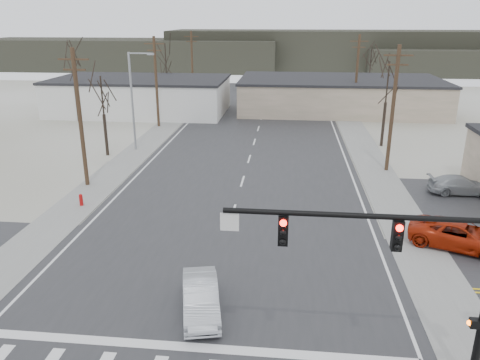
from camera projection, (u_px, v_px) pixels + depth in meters
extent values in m
plane|color=silver|center=(214.00, 277.00, 22.70)|extent=(140.00, 140.00, 0.00)
cube|color=#28292B|center=(244.00, 177.00, 36.78)|extent=(18.00, 110.00, 0.05)
cube|color=#28292B|center=(214.00, 277.00, 22.70)|extent=(90.00, 10.00, 0.04)
cube|color=gray|center=(133.00, 156.00, 42.52)|extent=(3.00, 90.00, 0.06)
cube|color=gray|center=(371.00, 163.00, 40.43)|extent=(3.00, 90.00, 0.06)
cylinder|color=black|center=(359.00, 216.00, 14.29)|extent=(8.40, 0.18, 0.18)
cube|color=black|center=(397.00, 235.00, 14.36)|extent=(0.32, 0.30, 1.00)
cube|color=black|center=(283.00, 230.00, 14.71)|extent=(0.32, 0.30, 1.00)
sphere|color=#FF0C05|center=(400.00, 228.00, 14.10)|extent=(0.22, 0.22, 0.22)
sphere|color=#FF0C05|center=(283.00, 223.00, 14.45)|extent=(0.22, 0.22, 0.22)
cube|color=silver|center=(230.00, 222.00, 14.81)|extent=(0.60, 0.04, 0.60)
cube|color=black|center=(474.00, 323.00, 15.08)|extent=(0.30, 0.25, 0.30)
sphere|color=#FF5905|center=(470.00, 323.00, 15.10)|extent=(0.18, 0.18, 0.18)
cylinder|color=#A50C0C|center=(81.00, 201.00, 31.11)|extent=(0.24, 0.24, 0.70)
sphere|color=#A50C0C|center=(81.00, 196.00, 30.97)|extent=(0.24, 0.24, 0.24)
cube|color=silver|center=(141.00, 97.00, 61.15)|extent=(22.00, 12.00, 4.20)
cube|color=black|center=(140.00, 79.00, 60.40)|extent=(22.30, 12.30, 0.30)
cube|color=#BDA590|center=(339.00, 96.00, 62.37)|extent=(26.00, 14.00, 4.00)
cube|color=black|center=(340.00, 79.00, 61.66)|extent=(26.30, 14.30, 0.30)
cylinder|color=#412A1E|center=(80.00, 120.00, 33.46)|extent=(0.30, 0.30, 10.00)
cube|color=#412A1E|center=(73.00, 59.00, 32.07)|extent=(2.20, 0.12, 0.12)
cube|color=#412A1E|center=(74.00, 70.00, 32.30)|extent=(1.60, 0.12, 0.12)
cylinder|color=#412A1E|center=(156.00, 83.00, 52.23)|extent=(0.30, 0.30, 10.00)
cube|color=#412A1E|center=(154.00, 44.00, 50.85)|extent=(2.20, 0.12, 0.12)
cube|color=#412A1E|center=(154.00, 50.00, 51.08)|extent=(1.60, 0.12, 0.12)
cylinder|color=#412A1E|center=(192.00, 65.00, 71.01)|extent=(0.30, 0.30, 10.00)
cube|color=#412A1E|center=(191.00, 36.00, 69.63)|extent=(2.20, 0.12, 0.12)
cube|color=#412A1E|center=(191.00, 41.00, 69.86)|extent=(1.60, 0.12, 0.12)
cylinder|color=#412A1E|center=(393.00, 110.00, 36.82)|extent=(0.30, 0.30, 10.00)
cube|color=#412A1E|center=(399.00, 55.00, 35.44)|extent=(2.20, 0.12, 0.12)
cube|color=#412A1E|center=(398.00, 65.00, 35.67)|extent=(1.60, 0.12, 0.12)
cylinder|color=#412A1E|center=(356.00, 77.00, 57.48)|extent=(0.30, 0.30, 10.00)
cube|color=#412A1E|center=(359.00, 41.00, 56.09)|extent=(2.20, 0.12, 0.12)
cube|color=#412A1E|center=(359.00, 47.00, 56.32)|extent=(1.60, 0.12, 0.12)
cylinder|color=gray|center=(132.00, 103.00, 42.96)|extent=(0.20, 0.20, 9.00)
cylinder|color=gray|center=(139.00, 53.00, 41.41)|extent=(2.00, 0.12, 0.12)
cube|color=gray|center=(151.00, 54.00, 41.33)|extent=(0.60, 0.25, 0.18)
cylinder|color=black|center=(106.00, 135.00, 42.15)|extent=(0.28, 0.28, 3.75)
cylinder|color=black|center=(102.00, 98.00, 41.03)|extent=(0.14, 0.14, 3.75)
cylinder|color=black|center=(383.00, 124.00, 45.18)|extent=(0.28, 0.28, 4.25)
cylinder|color=black|center=(387.00, 84.00, 43.92)|extent=(0.14, 0.14, 4.25)
cylinder|color=black|center=(167.00, 89.00, 66.53)|extent=(0.28, 0.28, 4.50)
cylinder|color=black|center=(166.00, 60.00, 65.20)|extent=(0.14, 0.14, 4.50)
cylinder|color=black|center=(368.00, 88.00, 69.39)|extent=(0.28, 0.28, 4.00)
cylinder|color=black|center=(371.00, 63.00, 68.20)|extent=(0.14, 0.14, 4.00)
cylinder|color=black|center=(77.00, 102.00, 56.06)|extent=(0.28, 0.28, 4.50)
cylinder|color=black|center=(73.00, 68.00, 54.72)|extent=(0.14, 0.14, 4.50)
cube|color=#333026|center=(129.00, 54.00, 111.38)|extent=(70.00, 18.00, 7.00)
cube|color=#333026|center=(341.00, 50.00, 109.87)|extent=(80.00, 18.00, 9.00)
imported|color=#A4A8AF|center=(201.00, 297.00, 19.75)|extent=(2.36, 4.43, 1.39)
imported|color=black|center=(289.00, 107.00, 60.60)|extent=(2.74, 5.81, 1.64)
imported|color=black|center=(245.00, 86.00, 79.58)|extent=(3.20, 4.73, 1.49)
imported|color=#9F1F08|center=(460.00, 235.00, 25.33)|extent=(5.85, 4.36, 1.48)
imported|color=gray|center=(460.00, 185.00, 33.14)|extent=(4.44, 1.89, 1.28)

